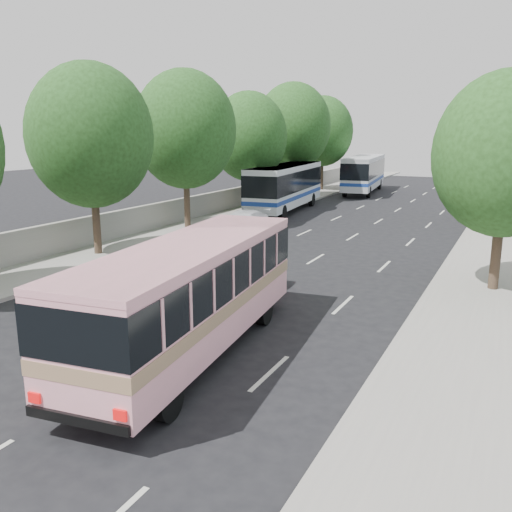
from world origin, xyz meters
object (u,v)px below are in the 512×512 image
Objects in this scene: pink_bus at (191,286)px; white_pickup at (243,225)px; tour_coach_front at (286,184)px; tour_coach_rear at (364,171)px; pink_taxi at (249,278)px.

pink_bus is 16.35m from white_pickup.
tour_coach_rear is at bearing 77.43° from tour_coach_front.
pink_bus is at bearing -80.27° from pink_taxi.
white_pickup is at bearing 106.60° from pink_bus.
tour_coach_rear reaches higher than pink_taxi.
pink_taxi is 0.34× the size of tour_coach_front.
pink_bus is 40.64m from tour_coach_rear.
white_pickup is 0.43× the size of tour_coach_front.
white_pickup is at bearing 117.30° from pink_taxi.
tour_coach_rear is (-5.29, 34.76, 1.41)m from pink_taxi.
pink_bus reaches higher than white_pickup.
white_pickup is at bearing -85.72° from tour_coach_front.
pink_taxi is 10.99m from white_pickup.
tour_coach_rear is at bearing 84.04° from white_pickup.
pink_taxi is 35.19m from tour_coach_rear.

